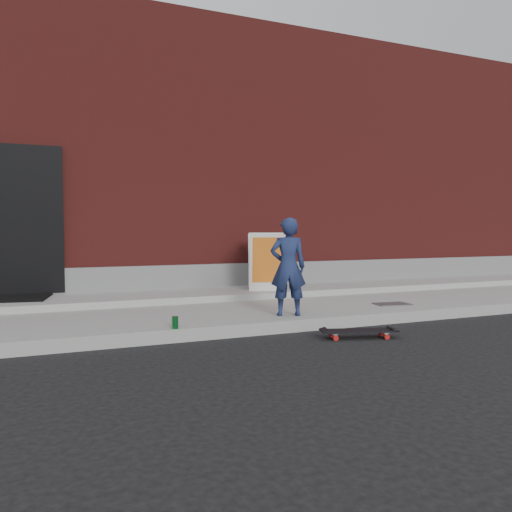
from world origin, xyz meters
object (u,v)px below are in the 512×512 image
skateboard (359,331)px  soda_can (175,323)px  pizza_sign (266,262)px  child (288,267)px

skateboard → soda_can: (-2.00, 0.62, 0.14)m
skateboard → pizza_sign: (0.03, 2.72, 0.65)m
child → pizza_sign: child is taller
child → soda_can: (-1.54, -0.29, -0.56)m
skateboard → soda_can: soda_can is taller
child → skateboard: child is taller
child → skateboard: size_ratio=1.41×
child → soda_can: size_ratio=9.19×
skateboard → pizza_sign: 2.79m
pizza_sign → soda_can: 2.96m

